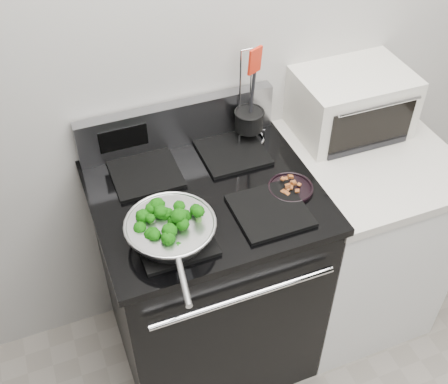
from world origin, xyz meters
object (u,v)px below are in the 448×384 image
skillet (171,229)px  gas_range (208,275)px  utensil_holder (249,125)px  toaster_oven (350,101)px  bacon_plate (291,186)px

skillet → gas_range: bearing=52.2°
skillet → utensil_holder: utensil_holder is taller
skillet → utensil_holder: (0.44, 0.39, 0.02)m
skillet → toaster_oven: 0.93m
bacon_plate → toaster_oven: 0.49m
bacon_plate → toaster_oven: toaster_oven is taller
bacon_plate → utensil_holder: 0.32m
gas_range → bacon_plate: gas_range is taller
gas_range → bacon_plate: 0.57m
skillet → toaster_oven: bearing=30.7°
utensil_holder → toaster_oven: utensil_holder is taller
gas_range → utensil_holder: utensil_holder is taller
utensil_holder → toaster_oven: (0.42, -0.03, 0.03)m
gas_range → skillet: 0.57m
skillet → bacon_plate: skillet is taller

